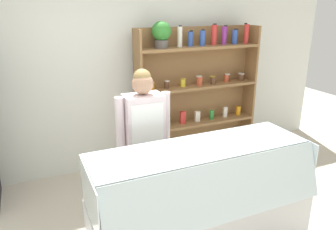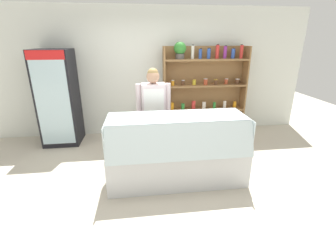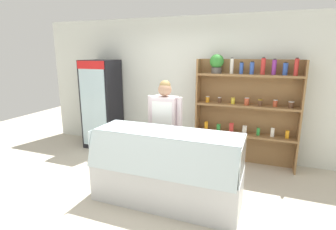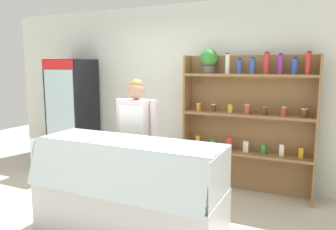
{
  "view_description": "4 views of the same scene",
  "coord_description": "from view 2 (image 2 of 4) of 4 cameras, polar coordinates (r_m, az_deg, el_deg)",
  "views": [
    {
      "loc": [
        -1.11,
        -2.25,
        2.19
      ],
      "look_at": [
        0.1,
        0.48,
        1.18
      ],
      "focal_mm": 35.0,
      "sensor_mm": 36.0,
      "label": 1
    },
    {
      "loc": [
        -0.29,
        -2.95,
        2.04
      ],
      "look_at": [
        0.14,
        0.52,
        0.86
      ],
      "focal_mm": 24.0,
      "sensor_mm": 36.0,
      "label": 2
    },
    {
      "loc": [
        1.41,
        -3.07,
        2.03
      ],
      "look_at": [
        0.07,
        0.41,
        1.13
      ],
      "focal_mm": 28.0,
      "sensor_mm": 36.0,
      "label": 3
    },
    {
      "loc": [
        1.98,
        -2.78,
        1.77
      ],
      "look_at": [
        0.41,
        0.53,
        1.22
      ],
      "focal_mm": 35.0,
      "sensor_mm": 36.0,
      "label": 4
    }
  ],
  "objects": [
    {
      "name": "shelving_unit",
      "position": [
        4.91,
        8.73,
        7.75
      ],
      "size": [
        1.78,
        0.29,
        2.0
      ],
      "color": "olive",
      "rests_on": "ground"
    },
    {
      "name": "drinks_fridge",
      "position": [
        4.93,
        -26.06,
        3.83
      ],
      "size": [
        0.68,
        0.62,
        1.87
      ],
      "color": "black",
      "rests_on": "ground"
    },
    {
      "name": "deli_display_case",
      "position": [
        3.44,
        2.2,
        -11.47
      ],
      "size": [
        2.0,
        0.78,
        1.01
      ],
      "color": "silver",
      "rests_on": "ground"
    },
    {
      "name": "shop_clerk",
      "position": [
        3.78,
        -3.67,
        1.79
      ],
      "size": [
        0.58,
        0.25,
        1.61
      ],
      "color": "#4C4233",
      "rests_on": "ground"
    },
    {
      "name": "back_wall",
      "position": [
        4.99,
        -3.73,
        10.71
      ],
      "size": [
        6.8,
        0.1,
        2.7
      ],
      "primitive_type": "cube",
      "color": "silver",
      "rests_on": "ground"
    },
    {
      "name": "ground_plane",
      "position": [
        3.6,
        -1.24,
        -15.86
      ],
      "size": [
        12.0,
        12.0,
        0.0
      ],
      "primitive_type": "plane",
      "color": "beige"
    }
  ]
}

